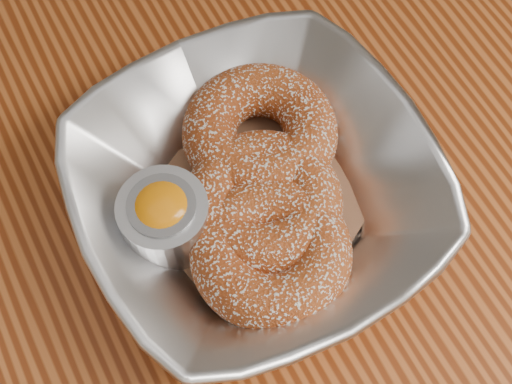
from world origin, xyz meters
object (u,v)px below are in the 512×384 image
donut_back (260,132)px  serving_bowl (256,192)px  ramekin (165,218)px  donut_front (271,252)px  table (258,348)px  donut_extra (263,203)px

donut_back → serving_bowl: bearing=-121.3°
ramekin → donut_front: bearing=-45.4°
table → serving_bowl: serving_bowl is taller
ramekin → donut_extra: bearing=-16.1°
donut_front → ramekin: size_ratio=1.79×
donut_back → donut_extra: bearing=-115.7°
table → donut_front: (0.02, 0.03, 0.13)m
donut_front → ramekin: bearing=134.6°
table → serving_bowl: size_ratio=4.87×
table → donut_front: donut_front is taller
donut_front → serving_bowl: bearing=74.7°
table → serving_bowl: (0.04, 0.07, 0.13)m
donut_back → donut_front: 0.09m
donut_back → ramekin: size_ratio=1.85×
donut_back → ramekin: (-0.09, -0.03, 0.00)m
serving_bowl → donut_back: serving_bowl is taller
donut_front → ramekin: 0.08m
serving_bowl → ramekin: (-0.06, 0.01, 0.00)m
donut_extra → table: bearing=-120.7°
serving_bowl → donut_back: 0.05m
serving_bowl → ramekin: bearing=171.6°
table → donut_extra: (0.04, 0.06, 0.13)m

